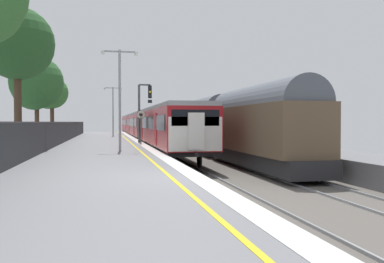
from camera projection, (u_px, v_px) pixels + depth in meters
The scene contains 10 objects.
ground at pixel (266, 194), 12.67m from camera, with size 17.40×110.00×1.21m.
commuter_train_at_platform at pixel (143, 125), 48.85m from camera, with size 2.83×59.21×3.81m.
freight_train_adjacent_track at pixel (204, 123), 35.77m from camera, with size 2.60×39.38×4.60m.
signal_gantry at pixel (143, 106), 32.39m from camera, with size 1.10×0.24×4.59m.
speed_limit_sign at pixel (141, 123), 29.54m from camera, with size 0.59×0.08×2.43m.
platform_lamp_mid at pixel (120, 91), 22.72m from camera, with size 2.00×0.20×5.59m.
platform_lamp_far at pixel (113, 107), 45.75m from camera, with size 2.00×0.20×5.48m.
background_tree_left at pixel (36, 85), 37.02m from camera, with size 4.77×4.77×7.56m.
background_tree_centre at pixel (19, 45), 24.42m from camera, with size 4.33×4.33×8.44m.
background_tree_back at pixel (51, 94), 43.66m from camera, with size 3.46×3.39×6.42m.
Camera 1 is at (-2.18, -11.89, 1.62)m, focal length 38.54 mm.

